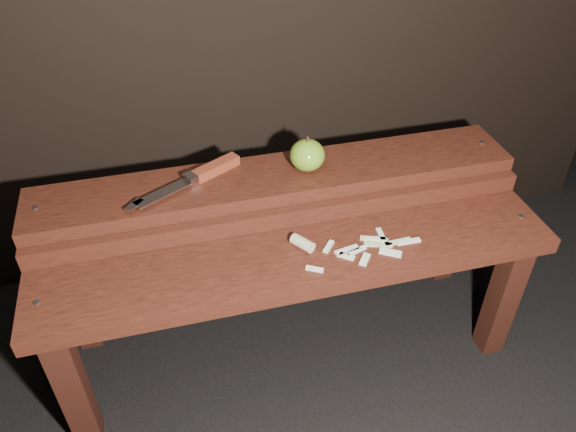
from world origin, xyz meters
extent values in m
plane|color=black|center=(0.00, 0.00, 0.00)|extent=(60.00, 60.00, 0.00)
cube|color=black|center=(-0.54, -0.10, 0.19)|extent=(0.06, 0.06, 0.38)
cube|color=black|center=(0.54, -0.10, 0.19)|extent=(0.06, 0.06, 0.38)
cube|color=#3B170E|center=(0.00, -0.05, 0.40)|extent=(1.20, 0.20, 0.04)
cylinder|color=slate|center=(-0.56, -0.05, 0.42)|extent=(0.01, 0.01, 0.00)
cylinder|color=slate|center=(0.56, -0.05, 0.42)|extent=(0.01, 0.01, 0.00)
cube|color=black|center=(-0.54, 0.20, 0.23)|extent=(0.06, 0.06, 0.46)
cube|color=black|center=(0.54, 0.20, 0.23)|extent=(0.06, 0.06, 0.46)
cube|color=#3B170E|center=(0.00, 0.07, 0.44)|extent=(1.20, 0.02, 0.05)
cube|color=#3B170E|center=(0.00, 0.17, 0.48)|extent=(1.20, 0.18, 0.04)
cylinder|color=slate|center=(-0.56, 0.17, 0.50)|extent=(0.01, 0.01, 0.00)
cylinder|color=slate|center=(0.56, 0.17, 0.50)|extent=(0.01, 0.01, 0.00)
ellipsoid|color=olive|center=(0.08, 0.17, 0.54)|extent=(0.09, 0.09, 0.08)
cylinder|color=#382314|center=(0.08, 0.17, 0.58)|extent=(0.01, 0.01, 0.01)
cube|color=maroon|center=(-0.14, 0.21, 0.51)|extent=(0.13, 0.09, 0.03)
cube|color=silver|center=(-0.21, 0.18, 0.51)|extent=(0.04, 0.04, 0.03)
cube|color=silver|center=(-0.28, 0.14, 0.51)|extent=(0.14, 0.09, 0.00)
cube|color=silver|center=(-0.34, 0.11, 0.51)|extent=(0.04, 0.05, 0.00)
cube|color=beige|center=(0.25, -0.07, 0.42)|extent=(0.06, 0.01, 0.01)
cube|color=beige|center=(0.11, -0.06, 0.42)|extent=(0.06, 0.03, 0.01)
cube|color=beige|center=(0.02, -0.10, 0.42)|extent=(0.04, 0.03, 0.01)
cube|color=beige|center=(0.07, -0.04, 0.42)|extent=(0.04, 0.04, 0.01)
cube|color=beige|center=(0.20, -0.03, 0.42)|extent=(0.02, 0.05, 0.01)
cube|color=beige|center=(0.18, -0.04, 0.42)|extent=(0.05, 0.03, 0.01)
cube|color=beige|center=(0.13, -0.07, 0.42)|extent=(0.05, 0.03, 0.01)
cube|color=beige|center=(0.10, -0.08, 0.42)|extent=(0.04, 0.03, 0.01)
cube|color=beige|center=(0.20, -0.09, 0.42)|extent=(0.05, 0.04, 0.01)
cube|color=beige|center=(0.13, -0.10, 0.42)|extent=(0.04, 0.04, 0.01)
cylinder|color=#C9BB8C|center=(0.01, -0.02, 0.43)|extent=(0.05, 0.06, 0.03)
cube|color=#BCC988|center=(0.18, -0.04, 0.42)|extent=(0.06, 0.04, 0.00)
cube|color=#BCC988|center=(0.23, -0.06, 0.42)|extent=(0.07, 0.02, 0.00)
cube|color=#BCC988|center=(0.18, -0.06, 0.42)|extent=(0.07, 0.03, 0.00)
camera|label=1|loc=(-0.26, -0.94, 1.27)|focal=35.00mm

